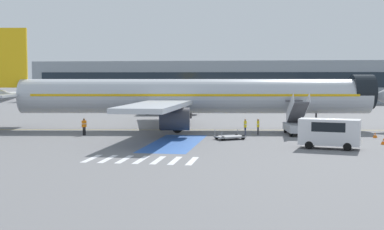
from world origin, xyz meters
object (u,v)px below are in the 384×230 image
(traffic_cone_0, at_px, (384,141))
(airliner, at_px, (188,96))
(fuel_tanker, at_px, (167,102))
(ground_crew_0, at_px, (84,126))
(boarding_stairs_forward, at_px, (297,124))
(baggage_cart, at_px, (230,137))
(service_van_0, at_px, (329,131))
(terminal_building, at_px, (297,81))
(ground_crew_1, at_px, (245,126))
(traffic_cone_1, at_px, (375,135))
(ground_crew_2, at_px, (258,126))

(traffic_cone_0, bearing_deg, airliner, 152.78)
(fuel_tanker, distance_m, ground_crew_0, 28.84)
(fuel_tanker, bearing_deg, boarding_stairs_forward, 29.08)
(traffic_cone_0, bearing_deg, baggage_cart, 173.27)
(service_van_0, bearing_deg, traffic_cone_0, -42.98)
(ground_crew_0, height_order, traffic_cone_0, ground_crew_0)
(baggage_cart, distance_m, traffic_cone_0, 13.35)
(traffic_cone_0, height_order, terminal_building, terminal_building)
(ground_crew_0, bearing_deg, ground_crew_1, -36.61)
(baggage_cart, bearing_deg, traffic_cone_0, 50.18)
(terminal_building, bearing_deg, traffic_cone_1, -86.20)
(boarding_stairs_forward, height_order, service_van_0, boarding_stairs_forward)
(airliner, height_order, ground_crew_1, airliner)
(terminal_building, bearing_deg, baggage_cart, -96.80)
(fuel_tanker, distance_m, traffic_cone_1, 36.65)
(airliner, relative_size, fuel_tanker, 5.18)
(fuel_tanker, distance_m, traffic_cone_0, 40.32)
(service_van_0, height_order, traffic_cone_0, service_van_0)
(fuel_tanker, relative_size, terminal_building, 0.08)
(ground_crew_2, xyz_separation_m, terminal_building, (6.35, 69.38, 3.65))
(ground_crew_0, xyz_separation_m, ground_crew_2, (16.86, 3.13, -0.06))
(traffic_cone_0, bearing_deg, boarding_stairs_forward, 136.26)
(airliner, distance_m, baggage_cart, 10.02)
(service_van_0, bearing_deg, terminal_building, 11.32)
(ground_crew_2, height_order, terminal_building, terminal_building)
(airliner, bearing_deg, boarding_stairs_forward, 68.14)
(airliner, distance_m, fuel_tanker, 23.05)
(terminal_building, bearing_deg, ground_crew_0, -107.75)
(baggage_cart, relative_size, ground_crew_1, 1.83)
(service_van_0, relative_size, ground_crew_1, 3.06)
(service_van_0, bearing_deg, ground_crew_1, 51.86)
(boarding_stairs_forward, relative_size, traffic_cone_1, 10.81)
(boarding_stairs_forward, bearing_deg, traffic_cone_1, -20.80)
(ground_crew_1, relative_size, traffic_cone_0, 2.96)
(traffic_cone_1, bearing_deg, ground_crew_2, 175.93)
(ground_crew_0, relative_size, traffic_cone_0, 3.05)
(fuel_tanker, height_order, service_van_0, fuel_tanker)
(airliner, relative_size, traffic_cone_0, 84.57)
(boarding_stairs_forward, relative_size, traffic_cone_0, 9.82)
(boarding_stairs_forward, height_order, ground_crew_0, boarding_stairs_forward)
(airliner, height_order, ground_crew_2, airliner)
(boarding_stairs_forward, relative_size, service_van_0, 1.09)
(boarding_stairs_forward, relative_size, baggage_cart, 1.82)
(fuel_tanker, bearing_deg, traffic_cone_0, 31.43)
(service_van_0, height_order, traffic_cone_1, service_van_0)
(ground_crew_0, relative_size, ground_crew_2, 1.06)
(ground_crew_1, xyz_separation_m, ground_crew_2, (1.22, 0.80, -0.03))
(baggage_cart, bearing_deg, ground_crew_1, 127.77)
(baggage_cart, bearing_deg, service_van_0, 26.08)
(traffic_cone_1, distance_m, terminal_building, 70.45)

